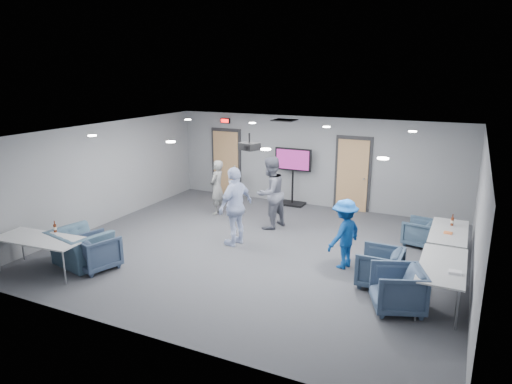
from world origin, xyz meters
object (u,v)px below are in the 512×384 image
at_px(table_right_a, 449,233).
at_px(table_right_b, 443,266).
at_px(chair_front_b, 80,248).
at_px(table_front_left, 40,240).
at_px(person_d, 344,234).
at_px(chair_front_a, 97,252).
at_px(chair_right_c, 397,289).
at_px(chair_right_b, 380,267).
at_px(person_b, 270,193).
at_px(chair_right_a, 419,232).
at_px(bottle_front, 55,228).
at_px(person_c, 236,206).
at_px(projector, 249,146).
at_px(bottle_right, 452,221).
at_px(person_a, 217,187).
at_px(tv_stand, 293,173).

distance_m(table_right_a, table_right_b, 1.90).
xyz_separation_m(chair_front_b, table_front_left, (-0.43, -0.60, 0.31)).
bearing_deg(table_front_left, person_d, 22.76).
bearing_deg(chair_front_a, chair_front_b, 17.43).
relative_size(chair_right_c, table_right_a, 0.48).
height_order(chair_right_b, chair_right_c, chair_right_c).
height_order(person_b, chair_front_a, person_b).
relative_size(chair_right_a, table_right_b, 0.38).
height_order(table_front_left, bottle_front, bottle_front).
xyz_separation_m(table_front_left, bottle_front, (0.00, 0.39, 0.13)).
bearing_deg(table_front_left, chair_right_c, 7.77).
height_order(person_c, person_d, person_c).
xyz_separation_m(table_right_b, table_front_left, (-7.47, -2.11, 0.00)).
height_order(chair_right_a, table_right_a, table_right_a).
distance_m(person_c, projector, 1.53).
bearing_deg(table_right_b, bottle_front, 103.01).
distance_m(person_d, bottle_right, 2.52).
distance_m(person_c, chair_right_c, 4.28).
height_order(table_right_a, bottle_right, bottle_right).
bearing_deg(table_right_a, person_b, 83.64).
height_order(chair_right_c, table_right_a, chair_right_c).
relative_size(person_a, table_front_left, 0.81).
bearing_deg(person_d, chair_front_a, -42.92).
height_order(chair_right_a, chair_right_b, chair_right_b).
xyz_separation_m(chair_front_a, tv_stand, (1.98, 6.15, 0.63)).
relative_size(person_a, tv_stand, 0.89).
height_order(person_d, chair_front_a, person_d).
height_order(person_c, chair_right_b, person_c).
bearing_deg(tv_stand, projector, -83.94).
distance_m(person_b, person_c, 1.46).
height_order(chair_front_b, tv_stand, tv_stand).
bearing_deg(person_b, tv_stand, -157.41).
relative_size(person_d, bottle_right, 5.69).
xyz_separation_m(chair_right_c, table_right_b, (0.65, 0.60, 0.30)).
relative_size(person_a, chair_right_c, 1.84).
bearing_deg(chair_front_a, chair_right_a, -126.83).
height_order(person_b, projector, projector).
relative_size(table_right_a, bottle_right, 6.84).
relative_size(chair_front_a, chair_front_b, 0.70).
bearing_deg(table_right_b, chair_right_c, 132.89).
bearing_deg(table_front_left, bottle_front, 84.85).
xyz_separation_m(chair_right_b, table_right_b, (1.10, -0.20, 0.31)).
bearing_deg(table_front_left, tv_stand, 62.11).
distance_m(chair_right_a, table_front_left, 8.38).
distance_m(person_d, tv_stand, 4.69).
distance_m(person_b, chair_right_c, 4.79).
bearing_deg(projector, chair_right_a, 47.02).
relative_size(chair_right_a, table_front_left, 0.36).
distance_m(person_b, bottle_front, 5.16).
relative_size(person_b, chair_right_c, 2.23).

